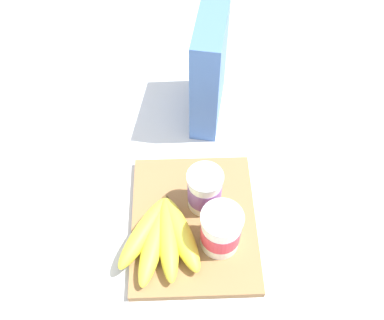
% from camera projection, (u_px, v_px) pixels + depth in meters
% --- Properties ---
extents(ground_plane, '(2.40, 2.40, 0.00)m').
position_uv_depth(ground_plane, '(194.00, 225.00, 0.81)').
color(ground_plane, silver).
extents(cutting_board, '(0.28, 0.23, 0.02)m').
position_uv_depth(cutting_board, '(194.00, 222.00, 0.80)').
color(cutting_board, olive).
rests_on(cutting_board, ground_plane).
extents(cereal_box, '(0.19, 0.09, 0.24)m').
position_uv_depth(cereal_box, '(209.00, 69.00, 0.88)').
color(cereal_box, '#4770B7').
rests_on(cereal_box, ground_plane).
extents(yogurt_cup_front, '(0.07, 0.07, 0.09)m').
position_uv_depth(yogurt_cup_front, '(205.00, 190.00, 0.78)').
color(yogurt_cup_front, white).
rests_on(yogurt_cup_front, cutting_board).
extents(yogurt_cup_back, '(0.07, 0.07, 0.10)m').
position_uv_depth(yogurt_cup_back, '(221.00, 230.00, 0.73)').
color(yogurt_cup_back, white).
rests_on(yogurt_cup_back, cutting_board).
extents(banana_bunch, '(0.18, 0.17, 0.04)m').
position_uv_depth(banana_bunch, '(163.00, 236.00, 0.76)').
color(banana_bunch, yellow).
rests_on(banana_bunch, cutting_board).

